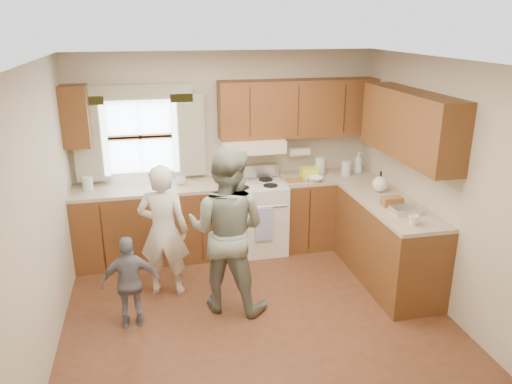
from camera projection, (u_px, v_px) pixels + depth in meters
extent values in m
plane|color=#522B19|center=(255.00, 310.00, 5.15)|extent=(3.80, 3.80, 0.00)
plane|color=white|center=(255.00, 61.00, 4.34)|extent=(3.80, 3.80, 0.00)
plane|color=#C2B49C|center=(226.00, 152.00, 6.36)|extent=(3.80, 0.00, 3.80)
plane|color=#C2B49C|center=(313.00, 287.00, 3.13)|extent=(3.80, 0.00, 3.80)
plane|color=#C2B49C|center=(43.00, 212.00, 4.36)|extent=(0.00, 3.50, 3.50)
plane|color=#C2B49C|center=(435.00, 183.00, 5.13)|extent=(0.00, 3.50, 3.50)
cube|color=#4C2B10|center=(152.00, 225.00, 6.15)|extent=(1.82, 0.60, 0.90)
cube|color=#4C2B10|center=(327.00, 211.00, 6.61)|extent=(1.22, 0.60, 0.90)
cube|color=#482810|center=(387.00, 243.00, 5.63)|extent=(0.60, 1.65, 0.90)
cube|color=#BBAA8C|center=(149.00, 189.00, 5.99)|extent=(1.82, 0.60, 0.04)
cube|color=#BBAA8C|center=(328.00, 177.00, 6.45)|extent=(1.22, 0.60, 0.04)
cube|color=#BBAA8C|center=(391.00, 204.00, 5.48)|extent=(0.60, 1.65, 0.04)
cube|color=#4C2B10|center=(298.00, 108.00, 6.21)|extent=(2.00, 0.33, 0.70)
cube|color=#482810|center=(75.00, 116.00, 5.68)|extent=(0.30, 0.33, 0.70)
cube|color=#482810|center=(410.00, 125.00, 5.22)|extent=(0.33, 1.65, 0.70)
cube|color=beige|center=(253.00, 145.00, 6.17)|extent=(0.76, 0.45, 0.15)
cube|color=silver|center=(140.00, 137.00, 6.05)|extent=(0.90, 0.03, 0.90)
cube|color=gold|center=(90.00, 140.00, 5.89)|extent=(0.40, 0.05, 1.02)
cube|color=gold|center=(189.00, 135.00, 6.12)|extent=(0.40, 0.05, 1.02)
cube|color=gold|center=(137.00, 94.00, 5.84)|extent=(1.30, 0.05, 0.22)
cylinder|color=white|center=(299.00, 152.00, 6.47)|extent=(0.27, 0.12, 0.12)
imported|color=silver|center=(181.00, 181.00, 6.06)|extent=(0.13, 0.13, 0.10)
imported|color=silver|center=(358.00, 163.00, 6.49)|extent=(0.15, 0.15, 0.28)
imported|color=silver|center=(315.00, 179.00, 6.21)|extent=(0.27, 0.27, 0.05)
imported|color=silver|center=(414.00, 220.00, 4.86)|extent=(0.14, 0.14, 0.10)
cylinder|color=silver|center=(88.00, 183.00, 5.86)|extent=(0.12, 0.12, 0.16)
cube|color=olive|center=(295.00, 180.00, 6.21)|extent=(0.22, 0.17, 0.02)
cube|color=yellow|center=(309.00, 172.00, 6.36)|extent=(0.22, 0.15, 0.12)
cylinder|color=silver|center=(320.00, 166.00, 6.43)|extent=(0.13, 0.13, 0.23)
cylinder|color=silver|center=(346.00, 168.00, 6.42)|extent=(0.12, 0.12, 0.19)
sphere|color=silver|center=(380.00, 184.00, 5.80)|extent=(0.18, 0.18, 0.18)
cube|color=olive|center=(392.00, 201.00, 5.37)|extent=(0.22, 0.12, 0.10)
cube|color=silver|center=(405.00, 210.00, 5.17)|extent=(0.29, 0.20, 0.07)
cube|color=silver|center=(254.00, 217.00, 6.39)|extent=(0.76, 0.64, 0.90)
cube|color=#B7B7BC|center=(250.00, 171.00, 6.45)|extent=(0.76, 0.10, 0.16)
cylinder|color=#B7B7BC|center=(260.00, 207.00, 6.01)|extent=(0.68, 0.03, 0.03)
cube|color=#4F66B9|center=(264.00, 225.00, 6.07)|extent=(0.22, 0.02, 0.42)
cylinder|color=black|center=(238.00, 181.00, 6.31)|extent=(0.18, 0.18, 0.01)
cylinder|color=black|center=(266.00, 180.00, 6.39)|extent=(0.18, 0.18, 0.01)
cylinder|color=black|center=(242.00, 187.00, 6.08)|extent=(0.18, 0.18, 0.01)
cylinder|color=black|center=(271.00, 185.00, 6.16)|extent=(0.18, 0.18, 0.01)
imported|color=silver|center=(164.00, 231.00, 5.27)|extent=(0.60, 0.46, 1.46)
imported|color=#243D30|center=(227.00, 230.00, 4.97)|extent=(1.03, 0.95, 1.71)
imported|color=gray|center=(130.00, 282.00, 4.76)|extent=(0.55, 0.23, 0.94)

